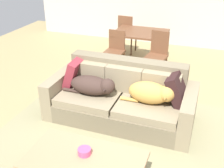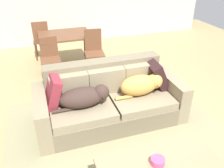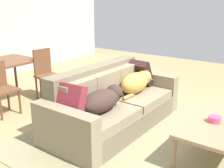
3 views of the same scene
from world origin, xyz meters
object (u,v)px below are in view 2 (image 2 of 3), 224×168
(throw_pillow_by_right_arm, at_px, (157,74))
(dining_chair_far_left, at_px, (42,39))
(bowl_on_coffee_table, at_px, (158,161))
(dining_chair_near_right, at_px, (94,50))
(dog_on_left_cushion, at_px, (85,97))
(dining_table, at_px, (65,37))
(dog_on_right_cushion, at_px, (142,85))
(couch, at_px, (109,100))
(dining_chair_near_left, at_px, (50,56))
(throw_pillow_by_left_arm, at_px, (52,91))

(throw_pillow_by_right_arm, relative_size, dining_chair_far_left, 0.48)
(bowl_on_coffee_table, xyz_separation_m, dining_chair_near_right, (0.16, 3.14, 0.06))
(dog_on_left_cushion, xyz_separation_m, dining_table, (0.11, 2.42, 0.11))
(dining_chair_near_right, distance_m, dining_chair_far_left, 1.53)
(dog_on_left_cushion, distance_m, dog_on_right_cushion, 0.90)
(bowl_on_coffee_table, distance_m, dining_table, 3.76)
(couch, relative_size, throw_pillow_by_right_arm, 4.95)
(dog_on_left_cushion, bearing_deg, bowl_on_coffee_table, -70.66)
(couch, xyz_separation_m, bowl_on_coffee_table, (0.05, -1.48, 0.14))
(dining_table, xyz_separation_m, dining_chair_near_left, (-0.41, -0.54, -0.19))
(throw_pillow_by_left_arm, relative_size, bowl_on_coffee_table, 3.05)
(throw_pillow_by_right_arm, height_order, bowl_on_coffee_table, throw_pillow_by_right_arm)
(dog_on_right_cushion, xyz_separation_m, throw_pillow_by_left_arm, (-1.33, 0.18, 0.04))
(dog_on_right_cushion, distance_m, dining_chair_far_left, 3.21)
(dog_on_right_cushion, distance_m, throw_pillow_by_right_arm, 0.38)
(dining_chair_far_left, bearing_deg, dog_on_right_cushion, 117.27)
(couch, distance_m, dining_table, 2.30)
(couch, xyz_separation_m, dog_on_right_cushion, (0.49, -0.13, 0.25))
(dining_table, relative_size, dining_chair_near_left, 1.33)
(dining_chair_near_right, relative_size, dining_chair_far_left, 1.00)
(dog_on_right_cushion, bearing_deg, throw_pillow_by_left_arm, 172.48)
(couch, bearing_deg, dog_on_left_cushion, -157.72)
(dining_table, xyz_separation_m, dining_chair_far_left, (-0.50, 0.56, -0.15))
(dining_table, bearing_deg, throw_pillow_by_left_arm, -103.72)
(dining_chair_near_right, xyz_separation_m, dining_chair_far_left, (-1.00, 1.15, -0.01))
(throw_pillow_by_right_arm, relative_size, bowl_on_coffee_table, 3.08)
(couch, height_order, dining_chair_near_right, dining_chair_near_right)
(throw_pillow_by_right_arm, bearing_deg, couch, -177.05)
(bowl_on_coffee_table, bearing_deg, dining_chair_near_left, 103.34)
(dog_on_right_cushion, height_order, throw_pillow_by_right_arm, throw_pillow_by_right_arm)
(throw_pillow_by_right_arm, xyz_separation_m, dining_table, (-1.13, 2.21, 0.05))
(dog_on_right_cushion, bearing_deg, dining_chair_near_left, 123.34)
(dining_chair_near_right, bearing_deg, throw_pillow_by_left_arm, -115.71)
(couch, bearing_deg, dining_table, 97.81)
(couch, bearing_deg, dining_chair_far_left, 106.03)
(dog_on_right_cushion, xyz_separation_m, dining_chair_near_left, (-1.20, 1.85, -0.10))
(dog_on_right_cushion, distance_m, dining_chair_near_left, 2.21)
(throw_pillow_by_left_arm, height_order, throw_pillow_by_right_arm, throw_pillow_by_right_arm)
(throw_pillow_by_left_arm, distance_m, dining_chair_near_right, 1.92)
(throw_pillow_by_right_arm, height_order, dining_chair_near_right, dining_chair_near_right)
(couch, height_order, dining_table, couch)
(throw_pillow_by_left_arm, distance_m, dining_table, 2.27)
(couch, relative_size, dining_table, 1.96)
(dining_table, bearing_deg, throw_pillow_by_right_arm, -62.94)
(dining_chair_near_left, distance_m, dining_chair_far_left, 1.10)
(throw_pillow_by_left_arm, distance_m, dining_chair_near_left, 1.68)
(throw_pillow_by_left_arm, distance_m, bowl_on_coffee_table, 1.78)
(throw_pillow_by_left_arm, distance_m, throw_pillow_by_right_arm, 1.67)
(dog_on_right_cushion, height_order, bowl_on_coffee_table, dog_on_right_cushion)
(couch, xyz_separation_m, dining_chair_far_left, (-0.79, 2.81, 0.19))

